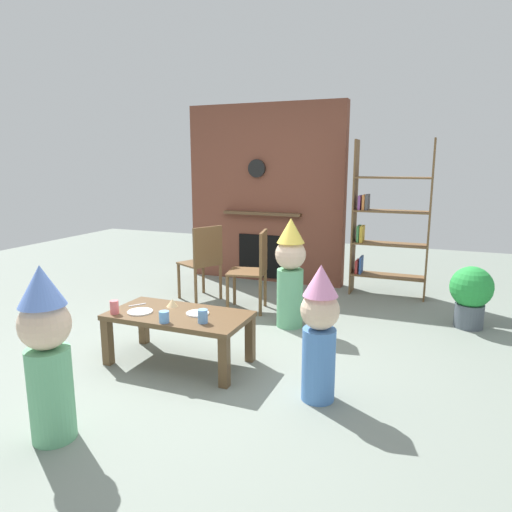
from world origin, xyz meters
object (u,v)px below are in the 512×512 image
Objects in this scene: child_in_pink at (319,330)px; child_by_the_chairs at (290,270)px; coffee_table at (179,321)px; paper_cup_near_left at (164,317)px; dining_chair_middle at (255,266)px; potted_plant_tall at (471,293)px; paper_cup_center at (114,307)px; child_with_cone_hat at (47,350)px; paper_plate_rear at (198,313)px; dining_chair_left at (204,259)px; paper_cup_near_right at (203,316)px; bookshelf at (386,224)px; paper_plate_front at (140,312)px; birthday_cake_slice at (172,303)px.

child_in_pink is 1.48m from child_by_the_chairs.
paper_cup_near_left is (0.02, -0.23, 0.11)m from coffee_table.
potted_plant_tall is at bearing 175.50° from dining_chair_middle.
paper_cup_near_left is 0.14× the size of potted_plant_tall.
dining_chair_middle is at bearing -47.72° from child_in_pink.
coffee_table is 1.51m from dining_chair_middle.
coffee_table is 0.53m from paper_cup_center.
child_in_pink is (1.21, -0.17, 0.15)m from coffee_table.
child_with_cone_hat is 1.18× the size of dining_chair_middle.
child_by_the_chairs is at bearing 69.59° from paper_plate_rear.
coffee_table is at bearing 75.22° from dining_chair_middle.
dining_chair_left is 2.91m from potted_plant_tall.
child_with_cone_hat is (-0.43, -1.08, 0.09)m from paper_cup_near_right.
child_by_the_chairs is (0.56, 1.41, 0.11)m from paper_cup_near_left.
paper_plate_rear is at bearing 81.11° from dining_chair_middle.
child_in_pink is at bearing 112.04° from dining_chair_middle.
dining_chair_left is (-0.94, 1.77, 0.03)m from paper_cup_near_right.
bookshelf is at bearing 66.08° from paper_cup_near_left.
child_by_the_chairs is (-0.64, 1.34, 0.07)m from child_in_pink.
child_with_cone_hat is at bearing -81.53° from paper_plate_front.
child_with_cone_hat reaches higher than paper_plate_rear.
child_with_cone_hat reaches higher than paper_cup_near_left.
bookshelf is 9.23× the size of paper_plate_front.
paper_cup_center reaches higher than birthday_cake_slice.
paper_cup_near_right is at bearing 20.82° from paper_cup_near_left.
paper_plate_front is at bearing -120.12° from bookshelf.
paper_cup_near_left is at bearing 4.40° from child_by_the_chairs.
coffee_table is 1.07× the size of child_with_cone_hat.
paper_cup_center is 0.12× the size of dining_chair_middle.
dining_chair_middle is at bearing -96.98° from child_by_the_chairs.
dining_chair_middle is (0.05, 1.74, 0.04)m from paper_cup_near_left.
paper_cup_center is at bearing -121.71° from bookshelf.
coffee_table is at bearing 23.17° from paper_cup_center.
bookshelf is at bearing 63.99° from coffee_table.
bookshelf is 2.24m from dining_chair_left.
dining_chair_left is at bearing -85.04° from child_by_the_chairs.
paper_cup_near_left is 0.82× the size of paper_cup_center.
bookshelf reaches higher than birthday_cake_slice.
paper_cup_center is 1.68m from child_in_pink.
bookshelf reaches higher than dining_chair_middle.
child_by_the_chairs is at bearing -159.26° from potted_plant_tall.
paper_cup_near_right is 2.76m from potted_plant_tall.
birthday_cake_slice is at bearing 161.98° from paper_plate_rear.
birthday_cake_slice is (-0.44, 0.27, -0.02)m from paper_cup_near_right.
paper_cup_near_right reaches higher than paper_cup_near_left.
paper_cup_near_right is 1.33m from child_by_the_chairs.
paper_plate_front is 3.19m from potted_plant_tall.
coffee_table is 1.32m from child_by_the_chairs.
dining_chair_left is (-0.35, 1.74, 0.08)m from paper_plate_front.
child_by_the_chairs is 1.22× the size of dining_chair_left.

